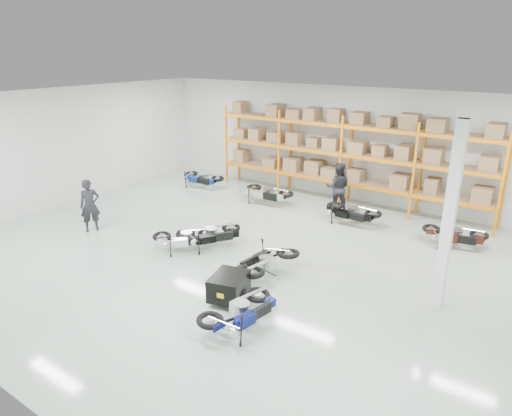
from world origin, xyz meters
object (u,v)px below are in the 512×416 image
Objects in this scene: moto_back_c at (351,209)px; moto_black_far_left at (210,231)px; person_back at (338,188)px; moto_touring_right at (265,257)px; person_left at (90,206)px; moto_back_a at (201,175)px; moto_silver_left at (185,234)px; moto_back_b at (266,190)px; moto_blue_centre at (242,307)px; moto_back_d at (455,232)px; trailer at (229,286)px.

moto_black_far_left is at bearing 149.25° from moto_back_c.
moto_touring_right is at bearing 74.03° from person_back.
person_left is (-6.66, -0.64, 0.34)m from moto_touring_right.
moto_touring_right is (2.47, -0.63, 0.01)m from moto_black_far_left.
person_back is (6.35, 0.53, 0.41)m from moto_back_a.
moto_back_c is 8.95m from person_left.
moto_silver_left is 0.94× the size of person_left.
person_left is (-3.71, -0.64, 0.38)m from moto_silver_left.
person_back is at bearing 102.44° from moto_touring_right.
moto_back_b reaches higher than moto_black_far_left.
moto_back_b is 2.85m from person_back.
person_back reaches higher than moto_blue_centre.
moto_touring_right reaches higher than moto_black_far_left.
moto_touring_right is at bearing 129.22° from moto_back_d.
person_back is (-0.66, 5.87, 0.39)m from moto_touring_right.
moto_back_b is 1.10× the size of moto_back_d.
moto_touring_right is 6.15m from moto_back_b.
moto_back_b reaches higher than moto_blue_centre.
person_left reaches higher than moto_back_b.
moto_black_far_left is (-3.41, 2.97, 0.01)m from moto_blue_centre.
moto_back_a is 3.62m from moto_back_b.
moto_blue_centre reaches higher than trailer.
moto_back_a is (-4.54, 4.70, -0.00)m from moto_black_far_left.
moto_back_c is at bearing 72.83° from trailer.
trailer is 7.58m from moto_back_d.
moto_touring_right is at bearing -129.24° from moto_back_a.
moto_back_b reaches higher than moto_back_a.
person_left is at bearing -178.68° from moto_back_a.
moto_blue_centre is 2.52m from moto_touring_right.
moto_back_d is (7.15, -0.15, -0.05)m from moto_back_b.
person_back is at bearing 80.27° from trailer.
moto_back_c reaches higher than moto_back_d.
person_left is 8.85m from person_back.
moto_blue_centre is at bearing -74.63° from person_left.
moto_silver_left is 0.92× the size of moto_touring_right.
moto_touring_right is at bearing 178.22° from moto_back_c.
moto_back_a is 0.97× the size of moto_back_b.
moto_back_a reaches higher than trailer.
moto_silver_left is 0.95× the size of moto_back_c.
moto_touring_right is 0.99× the size of moto_back_b.
moto_back_b reaches higher than moto_back_c.
moto_back_c is (0.27, 5.01, -0.01)m from moto_touring_right.
moto_back_a is 7.29m from moto_back_c.
moto_blue_centre is 1.05× the size of moto_back_d.
person_back reaches higher than moto_back_b.
moto_silver_left is 0.95× the size of moto_back_a.
moto_back_b is (-4.33, 7.47, 0.03)m from moto_blue_centre.
moto_black_far_left is 5.17m from moto_back_c.
moto_back_c is at bearing -75.87° from moto_blue_centre.
moto_back_d is at bearing -100.08° from moto_silver_left.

